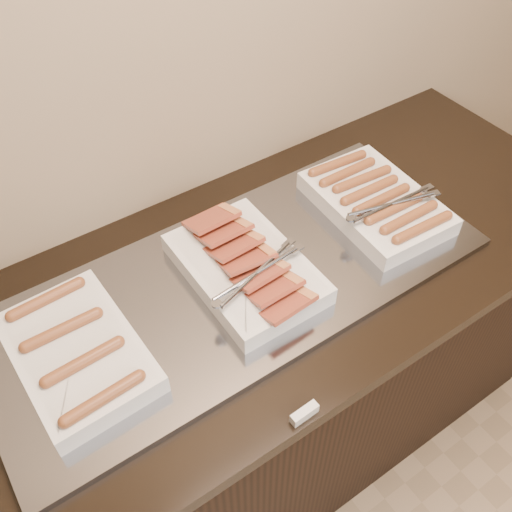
{
  "coord_description": "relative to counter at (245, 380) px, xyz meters",
  "views": [
    {
      "loc": [
        -0.47,
        1.38,
        1.94
      ],
      "look_at": [
        0.04,
        2.13,
        0.97
      ],
      "focal_mm": 40.0,
      "sensor_mm": 36.0,
      "label": 1
    }
  ],
  "objects": [
    {
      "name": "dish_left",
      "position": [
        -0.41,
        0.0,
        0.5
      ],
      "size": [
        0.25,
        0.36,
        0.07
      ],
      "rotation": [
        0.0,
        0.0,
        0.03
      ],
      "color": "silver",
      "rests_on": "warming_tray"
    },
    {
      "name": "counter",
      "position": [
        0.0,
        0.0,
        0.0
      ],
      "size": [
        2.06,
        0.76,
        0.9
      ],
      "color": "black",
      "rests_on": "ground"
    },
    {
      "name": "label_holder",
      "position": [
        -0.09,
        -0.36,
        0.46
      ],
      "size": [
        0.06,
        0.02,
        0.02
      ],
      "primitive_type": "cube",
      "rotation": [
        0.0,
        0.0,
        0.04
      ],
      "color": "silver",
      "rests_on": "counter"
    },
    {
      "name": "dish_right",
      "position": [
        0.42,
        -0.0,
        0.5
      ],
      "size": [
        0.28,
        0.38,
        0.08
      ],
      "rotation": [
        0.0,
        0.0,
        -0.05
      ],
      "color": "silver",
      "rests_on": "warming_tray"
    },
    {
      "name": "dish_center",
      "position": [
        0.01,
        -0.0,
        0.5
      ],
      "size": [
        0.27,
        0.4,
        0.09
      ],
      "rotation": [
        0.0,
        0.0,
        -0.0
      ],
      "color": "silver",
      "rests_on": "warming_tray"
    },
    {
      "name": "warming_tray",
      "position": [
        -0.01,
        0.0,
        0.46
      ],
      "size": [
        1.2,
        0.5,
        0.02
      ],
      "primitive_type": "cube",
      "color": "gray",
      "rests_on": "counter"
    }
  ]
}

